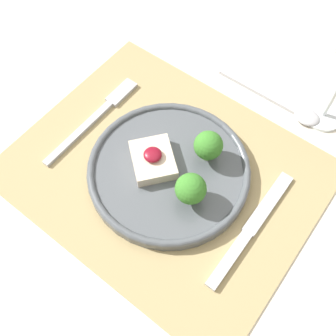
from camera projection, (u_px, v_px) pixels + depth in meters
The scene contains 7 objects.
ground_plane at pixel (166, 283), 1.28m from camera, with size 8.00×8.00×0.00m, color gray.
dining_table at pixel (165, 193), 0.69m from camera, with size 1.56×1.13×0.76m.
placemat at pixel (165, 171), 0.63m from camera, with size 0.47×0.38×0.00m, color #9E895B.
dinner_plate at pixel (170, 170), 0.61m from camera, with size 0.25×0.25×0.07m.
fork at pixel (98, 114), 0.68m from camera, with size 0.02×0.22×0.01m.
knife at pixel (246, 235), 0.57m from camera, with size 0.02×0.22×0.01m.
spoon at pixel (289, 108), 0.68m from camera, with size 0.20×0.04×0.01m.
Camera 1 is at (0.19, -0.24, 1.30)m, focal length 42.00 mm.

